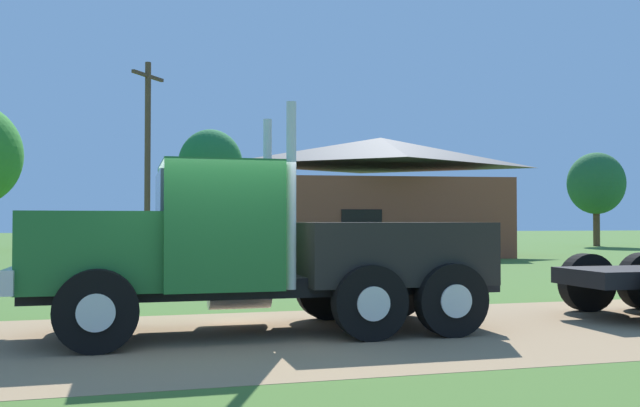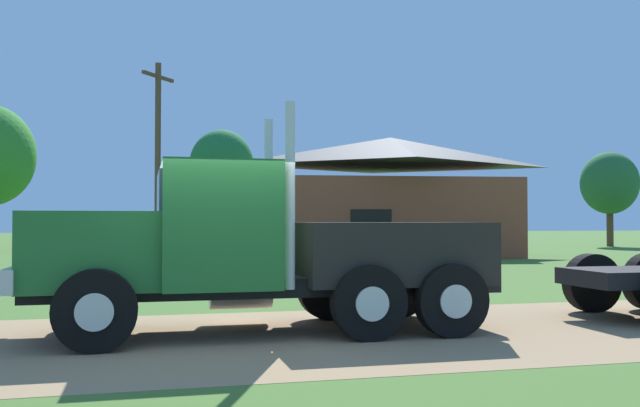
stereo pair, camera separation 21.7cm
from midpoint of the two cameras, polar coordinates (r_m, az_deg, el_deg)
ground_plane at (r=10.15m, az=-9.09°, el=-10.92°), size 200.00×200.00×0.00m
dirt_track at (r=10.15m, az=-9.09°, el=-10.90°), size 120.00×5.66×0.01m
truck_foreground_white at (r=10.64m, az=-5.67°, el=-3.97°), size 7.07×2.59×3.35m
shed_building at (r=34.38m, az=4.79°, el=0.41°), size 12.38×8.71×5.78m
utility_pole_near at (r=31.72m, az=-14.02°, el=3.86°), size 1.43×1.85×8.67m
tree_right at (r=45.41m, az=-9.02°, el=3.10°), size 4.10×4.10×7.56m
tree_far_right at (r=50.92m, az=21.40°, el=1.51°), size 3.79×3.79×6.34m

